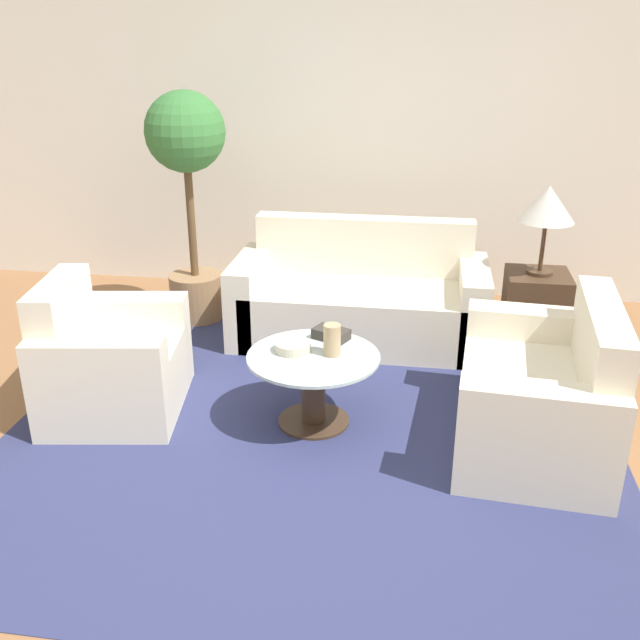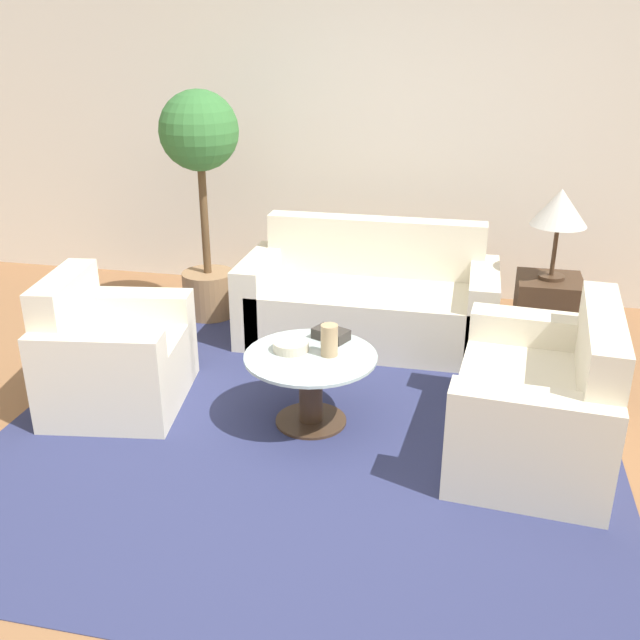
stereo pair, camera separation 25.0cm
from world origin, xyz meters
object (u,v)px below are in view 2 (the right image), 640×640
Objects in this scene: sofa_main at (369,302)px; loveseat at (544,405)px; table_lamp at (560,209)px; armchair at (110,359)px; vase at (329,340)px; book_stack at (331,334)px; bowl at (291,346)px; potted_plant at (201,171)px; coffee_table at (311,379)px.

sofa_main is 1.42× the size of loveseat.
armchair is at bearing -153.69° from table_lamp.
book_stack is at bearing 99.03° from vase.
sofa_main is 1.31m from bowl.
armchair reaches higher than vase.
sofa_main is at bearing 179.81° from table_lamp.
table_lamp reaches higher than sofa_main.
bowl is (1.05, -1.44, -0.69)m from potted_plant.
loveseat is 1.53m from table_lamp.
table_lamp is (0.10, 1.33, 0.76)m from loveseat.
loveseat is 6.27× the size of bowl.
loveseat is 0.74× the size of potted_plant.
loveseat is at bearing -94.39° from table_lamp.
table_lamp reaches higher than loveseat.
table_lamp is at bearing -0.19° from sofa_main.
bowl is at bearing -87.69° from loveseat.
vase is (-0.04, -1.29, 0.25)m from sofa_main.
book_stack is at bearing -88.06° from armchair.
potted_plant is 1.88m from book_stack.
potted_plant reaches higher than book_stack.
potted_plant reaches higher than bowl.
vase is (0.10, 0.02, 0.25)m from coffee_table.
bowl is at bearing -96.51° from armchair.
coffee_table is at bearing -86.26° from loveseat.
armchair is 1.36m from book_stack.
armchair reaches higher than book_stack.
coffee_table is 2.08m from potted_plant.
armchair is 1.28× the size of coffee_table.
coffee_table is 0.22m from bowl.
loveseat is at bearing -2.21° from vase.
book_stack is (1.24, -1.23, -0.68)m from potted_plant.
armchair is at bearing -136.70° from sofa_main.
bowl is (-0.26, -1.27, 0.18)m from sofa_main.
potted_plant reaches higher than sofa_main.
table_lamp is 3.01× the size of bowl.
vase is 0.24m from bowl.
book_stack is at bearing 46.68° from bowl.
bowl is 0.28m from book_stack.
potted_plant is at bearing 126.12° from bowl.
coffee_table is 0.27m from vase.
vase is at bearing -48.66° from potted_plant.
book_stack is (-0.07, -1.07, 0.19)m from sofa_main.
sofa_main is 1.91m from armchair.
loveseat is 3.01m from potted_plant.
loveseat reaches higher than bowl.
coffee_table is (-0.14, -1.31, 0.00)m from sofa_main.
sofa_main is 1.04× the size of potted_plant.
book_stack reaches higher than bowl.
sofa_main is 1.31m from vase.
potted_plant is at bearing 159.57° from book_stack.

